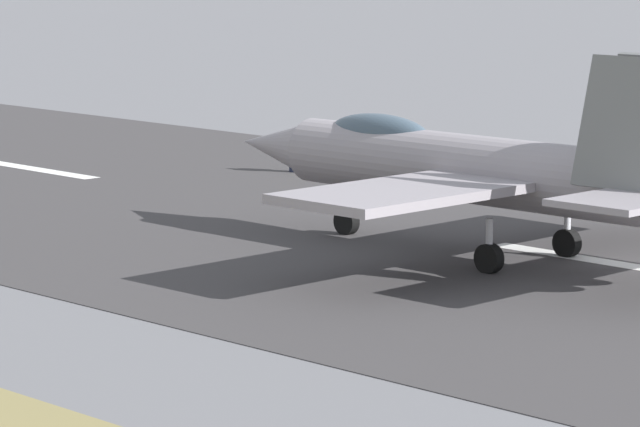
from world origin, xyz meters
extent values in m
plane|color=slate|center=(0.00, 0.00, 0.00)|extent=(400.00, 400.00, 0.00)
cube|color=#3A3738|center=(0.00, 0.00, 0.01)|extent=(240.00, 26.00, 0.02)
cube|color=white|center=(-0.99, 0.00, 0.02)|extent=(8.00, 0.70, 0.00)
cube|color=white|center=(25.35, 0.00, 0.02)|extent=(8.00, 0.70, 0.00)
cylinder|color=gray|center=(2.32, 1.71, 2.31)|extent=(12.44, 1.97, 1.82)
cone|color=gray|center=(9.96, 1.80, 2.31)|extent=(2.88, 1.58, 1.55)
ellipsoid|color=#3F5160|center=(5.82, 1.75, 2.99)|extent=(3.61, 1.14, 1.10)
cube|color=gray|center=(1.27, 5.68, 2.21)|extent=(3.48, 6.19, 0.24)
cube|color=gray|center=(1.37, -2.29, 2.21)|extent=(3.48, 6.19, 0.24)
cube|color=gray|center=(-4.08, 4.03, 2.41)|extent=(2.43, 2.83, 0.16)
cube|color=slate|center=(-3.10, 2.54, 4.01)|extent=(2.61, 0.98, 3.14)
cylinder|color=silver|center=(7.09, 1.77, 0.70)|extent=(0.18, 0.18, 1.40)
cylinder|color=black|center=(7.09, 1.77, 0.38)|extent=(0.76, 0.31, 0.76)
cylinder|color=silver|center=(0.50, 3.29, 0.70)|extent=(0.18, 0.18, 1.40)
cylinder|color=black|center=(0.50, 3.29, 0.38)|extent=(0.76, 0.31, 0.76)
cylinder|color=silver|center=(0.54, 0.09, 0.70)|extent=(0.18, 0.18, 1.40)
cylinder|color=black|center=(0.54, 0.09, 0.38)|extent=(0.76, 0.31, 0.76)
cube|color=#1E2338|center=(17.70, -6.24, 0.43)|extent=(0.24, 0.36, 0.85)
cube|color=yellow|center=(17.70, -6.24, 1.06)|extent=(0.34, 0.47, 0.58)
sphere|color=tan|center=(17.70, -6.24, 1.50)|extent=(0.22, 0.22, 0.22)
cylinder|color=yellow|center=(17.74, -5.94, 1.02)|extent=(0.10, 0.10, 0.55)
cylinder|color=yellow|center=(17.66, -6.53, 1.02)|extent=(0.10, 0.10, 0.55)
cone|color=orange|center=(8.23, -13.16, 0.28)|extent=(0.44, 0.44, 0.55)
camera|label=1|loc=(-28.39, 37.22, 8.57)|focal=100.77mm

